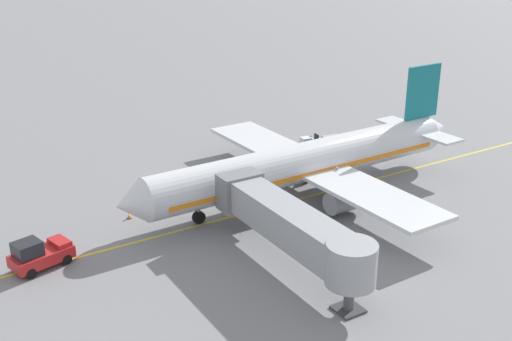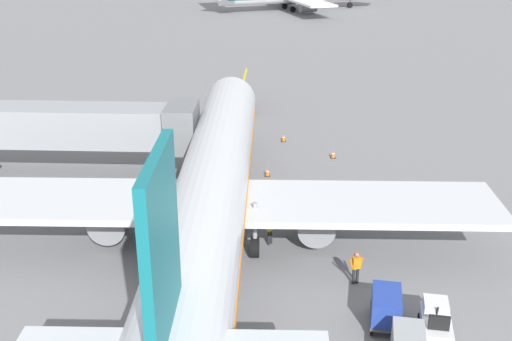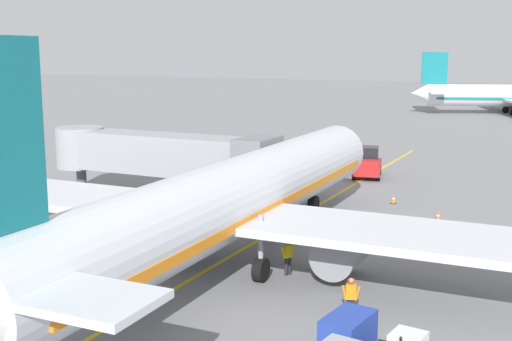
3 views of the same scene
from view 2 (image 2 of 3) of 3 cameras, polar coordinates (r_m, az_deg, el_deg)
name	(u,v)px [view 2 (image 2 of 3)]	position (r m, az deg, el deg)	size (l,w,h in m)	color
ground_plane	(205,230)	(35.51, -4.70, -5.43)	(400.00, 400.00, 0.00)	slate
gate_lead_in_line	(205,230)	(35.51, -4.70, -5.42)	(0.24, 80.00, 0.01)	gold
parked_airliner	(212,187)	(33.01, -4.01, -1.50)	(30.10, 37.26, 10.63)	silver
jet_bridge	(73,126)	(43.46, -16.41, 3.96)	(16.74, 3.50, 4.98)	#93999E
pushback_tractor	(236,97)	(57.11, -1.87, 6.72)	(3.18, 4.80, 2.40)	#B21E1E
baggage_tug_lead	(436,323)	(27.80, 16.18, -13.32)	(1.57, 2.64, 1.62)	silver
baggage_cart_front	(386,306)	(27.90, 11.86, -12.10)	(1.59, 2.97, 1.58)	#4C4C51
ground_crew_wing_walker	(270,228)	(33.49, 1.30, -5.33)	(0.48, 0.65, 1.69)	#232328
ground_crew_loader	(356,266)	(30.47, 9.17, -8.67)	(0.71, 0.35, 1.69)	#232328
safety_cone_nose_left	(267,172)	(42.36, 1.05, -0.15)	(0.36, 0.36, 0.59)	black
safety_cone_nose_right	(284,138)	(48.97, 2.55, 3.01)	(0.36, 0.36, 0.59)	black
safety_cone_wing_tip	(333,154)	(45.89, 7.09, 1.50)	(0.36, 0.36, 0.59)	black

